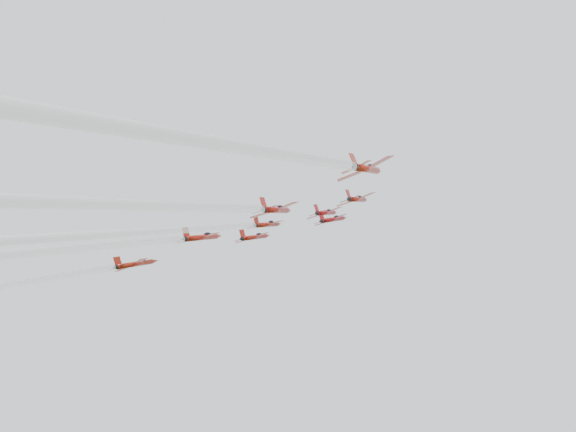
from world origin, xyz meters
The scene contains 7 objects.
jet_lead centered at (-3.56, 28.50, 185.32)m, with size 10.08×12.87×8.30m.
jet_row2_left centered at (-15.14, 9.98, 174.22)m, with size 9.58×12.23×7.89m.
jet_row2_center centered at (3.36, 13.03, 176.04)m, with size 9.14×11.66×7.53m.
jet_row2_right centered at (13.11, 10.33, 174.43)m, with size 9.46×12.08×7.80m.
jet_center centered at (-3.57, -37.86, 145.47)m, with size 8.93×83.76×50.84m.
jet_rear_right centered at (7.34, -55.52, 134.89)m, with size 10.30×96.61×58.64m.
jet_rear_farright centered at (29.23, -61.11, 131.54)m, with size 10.49×98.37×59.71m.
Camera 1 is at (65.47, -94.87, 91.09)m, focal length 40.00 mm.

